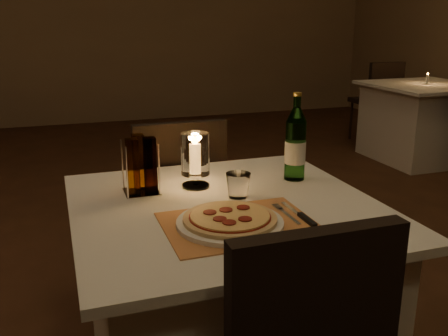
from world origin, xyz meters
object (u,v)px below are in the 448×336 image
object	(u,v)px
chair_far	(177,191)
tumbler	(238,185)
neighbor_table_right	(422,122)
main_table	(226,301)
water_bottle	(295,145)
hurricane_candle	(195,156)
pizza	(230,218)
plate	(230,223)

from	to	relation	value
chair_far	tumbler	size ratio (longest dim) A/B	10.46
neighbor_table_right	main_table	bearing A→B (deg)	-139.80
tumbler	water_bottle	xyz separation A→B (m)	(0.28, 0.12, 0.09)
hurricane_candle	chair_far	bearing A→B (deg)	84.76
tumbler	water_bottle	world-z (taller)	water_bottle
chair_far	tumbler	world-z (taller)	chair_far
tumbler	neighbor_table_right	world-z (taller)	tumbler
main_table	neighbor_table_right	bearing A→B (deg)	40.20
water_bottle	neighbor_table_right	bearing A→B (deg)	41.64
chair_far	neighbor_table_right	distance (m)	3.35
main_table	pizza	size ratio (longest dim) A/B	3.57
pizza	hurricane_candle	xyz separation A→B (m)	(0.00, 0.38, 0.09)
tumbler	hurricane_candle	xyz separation A→B (m)	(-0.11, 0.15, 0.08)
water_bottle	hurricane_candle	distance (m)	0.39
plate	hurricane_candle	size ratio (longest dim) A/B	1.59
chair_far	pizza	xyz separation A→B (m)	(-0.05, -0.89, 0.22)
main_table	neighbor_table_right	world-z (taller)	same
tumbler	water_bottle	bearing A→B (deg)	23.97
main_table	chair_far	distance (m)	0.74
main_table	hurricane_candle	xyz separation A→B (m)	(-0.05, 0.20, 0.48)
main_table	hurricane_candle	world-z (taller)	hurricane_candle
plate	pizza	xyz separation A→B (m)	(-0.00, -0.00, 0.02)
plate	hurricane_candle	xyz separation A→B (m)	(0.00, 0.38, 0.11)
neighbor_table_right	hurricane_candle	bearing A→B (deg)	-142.71
pizza	neighbor_table_right	bearing A→B (deg)	41.73
plate	tumbler	xyz separation A→B (m)	(0.11, 0.23, 0.03)
plate	tumbler	world-z (taller)	tumbler
main_table	plate	world-z (taller)	plate
hurricane_candle	tumbler	bearing A→B (deg)	-54.49
plate	hurricane_candle	world-z (taller)	hurricane_candle
plate	water_bottle	bearing A→B (deg)	42.31
chair_far	plate	distance (m)	0.92
chair_far	pizza	distance (m)	0.92
water_bottle	plate	bearing A→B (deg)	-137.69
plate	water_bottle	size ratio (longest dim) A/B	0.96
pizza	tumbler	xyz separation A→B (m)	(0.11, 0.23, 0.02)
pizza	tumbler	distance (m)	0.26
plate	neighbor_table_right	world-z (taller)	plate
pizza	tumbler	bearing A→B (deg)	64.05
tumbler	main_table	bearing A→B (deg)	-140.67
hurricane_candle	plate	bearing A→B (deg)	-90.48
tumbler	pizza	bearing A→B (deg)	-115.95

